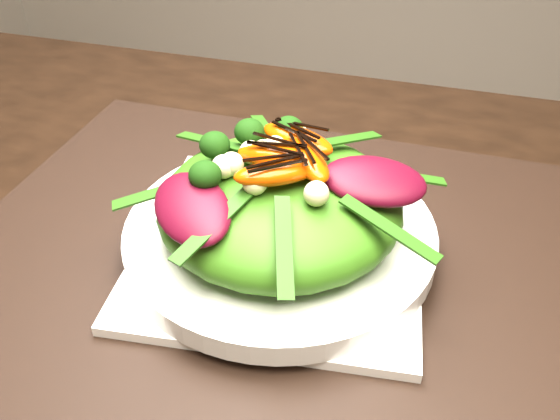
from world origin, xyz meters
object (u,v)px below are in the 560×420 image
(dining_table, at_px, (535,411))
(plate_base, at_px, (280,246))
(orange_segment, at_px, (279,152))
(salad_bowl, at_px, (280,233))
(placemat, at_px, (280,252))
(lettuce_mound, at_px, (280,204))

(dining_table, xyz_separation_m, plate_base, (-0.21, 0.08, 0.03))
(orange_segment, bearing_deg, salad_bowl, -69.58)
(plate_base, xyz_separation_m, salad_bowl, (0.00, 0.00, 0.01))
(placemat, distance_m, orange_segment, 0.09)
(lettuce_mound, bearing_deg, plate_base, 0.00)
(salad_bowl, bearing_deg, lettuce_mound, -90.00)
(placemat, xyz_separation_m, plate_base, (0.00, 0.00, 0.01))
(dining_table, distance_m, plate_base, 0.22)
(orange_segment, bearing_deg, plate_base, -69.58)
(salad_bowl, bearing_deg, orange_segment, 110.42)
(plate_base, bearing_deg, placemat, 0.00)
(lettuce_mound, height_order, orange_segment, orange_segment)
(orange_segment, bearing_deg, lettuce_mound, -69.58)
(dining_table, relative_size, orange_segment, 25.66)
(placemat, bearing_deg, salad_bowl, 90.00)
(salad_bowl, distance_m, lettuce_mound, 0.03)
(placemat, height_order, plate_base, plate_base)
(plate_base, relative_size, orange_segment, 3.71)
(orange_segment, bearing_deg, placemat, -69.58)
(dining_table, xyz_separation_m, orange_segment, (-0.21, 0.10, 0.11))
(salad_bowl, bearing_deg, dining_table, -22.14)
(dining_table, distance_m, orange_segment, 0.26)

